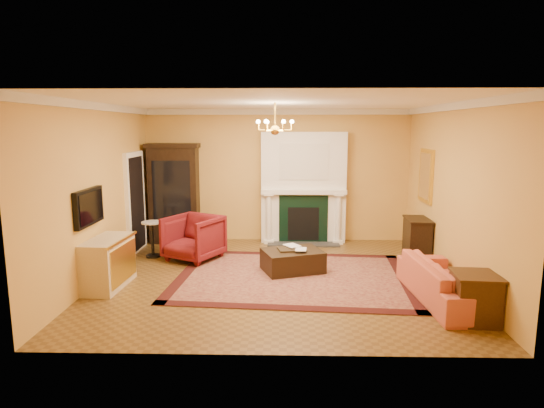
{
  "coord_description": "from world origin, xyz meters",
  "views": [
    {
      "loc": [
        0.13,
        -7.63,
        2.59
      ],
      "look_at": [
        -0.06,
        0.3,
        1.26
      ],
      "focal_mm": 30.0,
      "sensor_mm": 36.0,
      "label": 1
    }
  ],
  "objects_px": {
    "end_table": "(475,299)",
    "commode": "(108,263)",
    "wingback_armchair": "(193,236)",
    "china_cabinet": "(174,196)",
    "coral_sofa": "(445,275)",
    "pedestal_table": "(152,237)",
    "console_table": "(417,240)",
    "leather_ottoman": "(292,261)"
  },
  "relations": [
    {
      "from": "wingback_armchair",
      "to": "pedestal_table",
      "type": "relative_size",
      "value": 1.34
    },
    {
      "from": "commode",
      "to": "console_table",
      "type": "relative_size",
      "value": 1.35
    },
    {
      "from": "end_table",
      "to": "leather_ottoman",
      "type": "xyz_separation_m",
      "value": [
        -2.41,
        2.11,
        -0.11
      ]
    },
    {
      "from": "wingback_armchair",
      "to": "console_table",
      "type": "height_order",
      "value": "wingback_armchair"
    },
    {
      "from": "coral_sofa",
      "to": "end_table",
      "type": "relative_size",
      "value": 3.24
    },
    {
      "from": "china_cabinet",
      "to": "commode",
      "type": "xyz_separation_m",
      "value": [
        -0.4,
        -3.01,
        -0.67
      ]
    },
    {
      "from": "pedestal_table",
      "to": "leather_ottoman",
      "type": "bearing_deg",
      "value": -17.49
    },
    {
      "from": "wingback_armchair",
      "to": "end_table",
      "type": "height_order",
      "value": "wingback_armchair"
    },
    {
      "from": "coral_sofa",
      "to": "leather_ottoman",
      "type": "height_order",
      "value": "coral_sofa"
    },
    {
      "from": "pedestal_table",
      "to": "end_table",
      "type": "distance_m",
      "value": 6.02
    },
    {
      "from": "console_table",
      "to": "leather_ottoman",
      "type": "bearing_deg",
      "value": -158.8
    },
    {
      "from": "pedestal_table",
      "to": "wingback_armchair",
      "type": "bearing_deg",
      "value": -10.38
    },
    {
      "from": "china_cabinet",
      "to": "commode",
      "type": "height_order",
      "value": "china_cabinet"
    },
    {
      "from": "china_cabinet",
      "to": "end_table",
      "type": "height_order",
      "value": "china_cabinet"
    },
    {
      "from": "china_cabinet",
      "to": "commode",
      "type": "bearing_deg",
      "value": -98.88
    },
    {
      "from": "china_cabinet",
      "to": "coral_sofa",
      "type": "relative_size",
      "value": 1.04
    },
    {
      "from": "coral_sofa",
      "to": "leather_ottoman",
      "type": "bearing_deg",
      "value": 55.75
    },
    {
      "from": "pedestal_table",
      "to": "commode",
      "type": "distance_m",
      "value": 1.78
    },
    {
      "from": "wingback_armchair",
      "to": "console_table",
      "type": "distance_m",
      "value": 4.41
    },
    {
      "from": "leather_ottoman",
      "to": "pedestal_table",
      "type": "bearing_deg",
      "value": 143.27
    },
    {
      "from": "wingback_armchair",
      "to": "coral_sofa",
      "type": "distance_m",
      "value": 4.7
    },
    {
      "from": "end_table",
      "to": "coral_sofa",
      "type": "bearing_deg",
      "value": 100.35
    },
    {
      "from": "end_table",
      "to": "commode",
      "type": "bearing_deg",
      "value": 167.19
    },
    {
      "from": "coral_sofa",
      "to": "console_table",
      "type": "relative_size",
      "value": 2.56
    },
    {
      "from": "china_cabinet",
      "to": "pedestal_table",
      "type": "height_order",
      "value": "china_cabinet"
    },
    {
      "from": "end_table",
      "to": "console_table",
      "type": "distance_m",
      "value": 2.9
    },
    {
      "from": "end_table",
      "to": "console_table",
      "type": "height_order",
      "value": "console_table"
    },
    {
      "from": "china_cabinet",
      "to": "leather_ottoman",
      "type": "xyz_separation_m",
      "value": [
        2.64,
        -2.14,
        -0.87
      ]
    },
    {
      "from": "china_cabinet",
      "to": "console_table",
      "type": "height_order",
      "value": "china_cabinet"
    },
    {
      "from": "commode",
      "to": "end_table",
      "type": "distance_m",
      "value": 5.59
    },
    {
      "from": "coral_sofa",
      "to": "commode",
      "type": "bearing_deg",
      "value": 81.39
    },
    {
      "from": "wingback_armchair",
      "to": "console_table",
      "type": "relative_size",
      "value": 1.2
    },
    {
      "from": "console_table",
      "to": "leather_ottoman",
      "type": "relative_size",
      "value": 0.79
    },
    {
      "from": "wingback_armchair",
      "to": "coral_sofa",
      "type": "relative_size",
      "value": 0.47
    },
    {
      "from": "pedestal_table",
      "to": "end_table",
      "type": "bearing_deg",
      "value": -29.88
    },
    {
      "from": "coral_sofa",
      "to": "console_table",
      "type": "bearing_deg",
      "value": -8.84
    },
    {
      "from": "pedestal_table",
      "to": "leather_ottoman",
      "type": "distance_m",
      "value": 2.96
    },
    {
      "from": "console_table",
      "to": "coral_sofa",
      "type": "bearing_deg",
      "value": -91.89
    },
    {
      "from": "china_cabinet",
      "to": "wingback_armchair",
      "type": "xyz_separation_m",
      "value": [
        0.69,
        -1.41,
        -0.59
      ]
    },
    {
      "from": "commode",
      "to": "end_table",
      "type": "bearing_deg",
      "value": -9.49
    },
    {
      "from": "wingback_armchair",
      "to": "commode",
      "type": "distance_m",
      "value": 1.94
    },
    {
      "from": "china_cabinet",
      "to": "console_table",
      "type": "distance_m",
      "value": 5.32
    }
  ]
}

